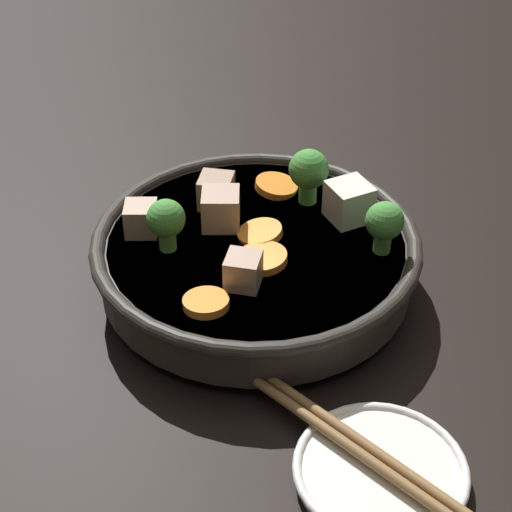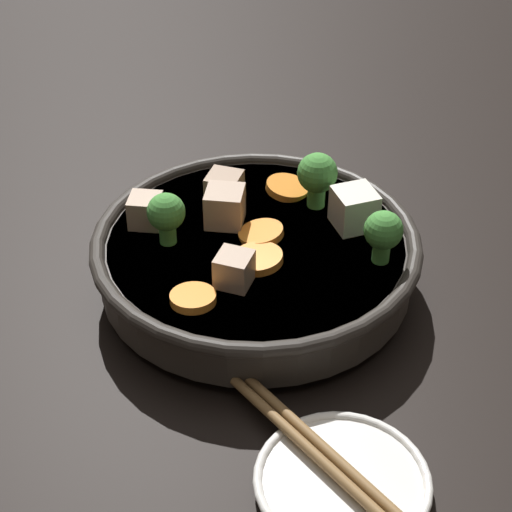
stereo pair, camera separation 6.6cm
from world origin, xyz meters
TOP-DOWN VIEW (x-y plane):
  - ground_plane at (0.00, 0.00)m, footprint 3.00×3.00m
  - stirfry_bowl at (-0.00, 0.00)m, footprint 0.26×0.26m
  - side_saucer at (0.14, 0.15)m, footprint 0.11×0.11m
  - chopsticks_pair at (0.14, 0.15)m, footprint 0.08×0.20m

SIDE VIEW (x-z plane):
  - ground_plane at x=0.00m, z-range 0.00..0.00m
  - side_saucer at x=0.14m, z-range 0.00..0.01m
  - chopsticks_pair at x=0.14m, z-range 0.01..0.02m
  - stirfry_bowl at x=0.00m, z-range -0.01..0.08m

